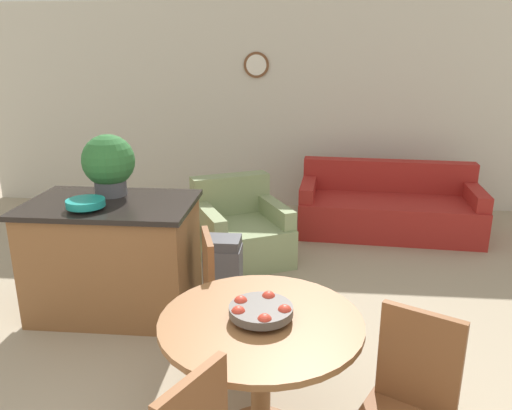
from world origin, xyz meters
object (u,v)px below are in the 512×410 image
(dining_table, at_px, (261,348))
(fruit_bowl, at_px, (260,310))
(dining_chair_far_side, at_px, (226,295))
(trash_bin, at_px, (223,277))
(kitchen_island, at_px, (115,257))
(dining_chair_near_right, at_px, (408,406))
(couch, at_px, (388,209))
(armchair, at_px, (240,232))
(potted_plant, at_px, (109,163))
(teal_bowl, at_px, (86,203))

(dining_table, xyz_separation_m, fruit_bowl, (-0.00, -0.00, 0.22))
(dining_chair_far_side, height_order, trash_bin, dining_chair_far_side)
(dining_chair_far_side, xyz_separation_m, kitchen_island, (-1.02, 0.66, -0.04))
(dining_chair_near_right, distance_m, couch, 3.83)
(kitchen_island, relative_size, armchair, 1.10)
(kitchen_island, bearing_deg, couch, 39.99)
(trash_bin, relative_size, couch, 0.32)
(armchair, bearing_deg, fruit_bowl, -107.21)
(potted_plant, relative_size, armchair, 0.42)
(teal_bowl, relative_size, potted_plant, 0.57)
(potted_plant, bearing_deg, dining_chair_far_side, -38.30)
(trash_bin, bearing_deg, teal_bowl, -169.42)
(armchair, bearing_deg, trash_bin, -116.04)
(potted_plant, bearing_deg, teal_bowl, -96.40)
(dining_table, xyz_separation_m, teal_bowl, (-1.41, 1.16, 0.40))
(fruit_bowl, bearing_deg, potted_plant, 131.26)
(fruit_bowl, height_order, kitchen_island, kitchen_island)
(dining_chair_near_right, distance_m, potted_plant, 2.87)
(dining_table, height_order, dining_chair_far_side, dining_chair_far_side)
(potted_plant, bearing_deg, dining_chair_near_right, -41.66)
(fruit_bowl, bearing_deg, trash_bin, 106.94)
(dining_chair_far_side, xyz_separation_m, teal_bowl, (-1.12, 0.45, 0.48))
(couch, bearing_deg, trash_bin, -122.97)
(fruit_bowl, distance_m, armchair, 2.64)
(dining_chair_far_side, xyz_separation_m, couch, (1.52, 2.79, -0.23))
(fruit_bowl, height_order, teal_bowl, teal_bowl)
(dining_chair_far_side, distance_m, potted_plant, 1.54)
(trash_bin, xyz_separation_m, couch, (1.64, 2.15, -0.05))
(dining_chair_far_side, bearing_deg, teal_bowl, -128.62)
(trash_bin, height_order, armchair, armchair)
(dining_table, relative_size, potted_plant, 2.11)
(armchair, bearing_deg, dining_chair_near_right, -94.86)
(fruit_bowl, bearing_deg, kitchen_island, 133.80)
(teal_bowl, bearing_deg, fruit_bowl, -39.42)
(dining_table, distance_m, kitchen_island, 1.90)
(couch, bearing_deg, dining_chair_far_side, -114.28)
(potted_plant, relative_size, couch, 0.24)
(trash_bin, relative_size, armchair, 0.56)
(teal_bowl, xyz_separation_m, armchair, (0.99, 1.39, -0.71))
(trash_bin, bearing_deg, potted_plant, 167.56)
(teal_bowl, distance_m, couch, 3.60)
(fruit_bowl, xyz_separation_m, armchair, (-0.42, 2.55, -0.53))
(trash_bin, bearing_deg, dining_chair_far_side, -79.52)
(potted_plant, bearing_deg, fruit_bowl, -48.74)
(dining_chair_far_side, xyz_separation_m, armchair, (-0.13, 1.84, -0.23))
(fruit_bowl, height_order, potted_plant, potted_plant)
(dining_table, relative_size, dining_chair_far_side, 1.12)
(dining_table, xyz_separation_m, dining_chair_near_right, (0.71, -0.29, -0.07))
(fruit_bowl, bearing_deg, armchair, 99.40)
(dining_chair_near_right, xyz_separation_m, potted_plant, (-2.08, 1.85, 0.70))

